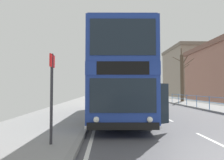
{
  "coord_description": "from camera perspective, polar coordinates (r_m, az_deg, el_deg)",
  "views": [
    {
      "loc": [
        -3.47,
        -4.2,
        1.67
      ],
      "look_at": [
        -3.11,
        7.81,
        2.22
      ],
      "focal_mm": 32.91,
      "sensor_mm": 36.0,
      "label": 1
    }
  ],
  "objects": [
    {
      "name": "bus_stop_sign_near",
      "position": [
        6.06,
        -16.42,
        -2.11
      ],
      "size": [
        0.08,
        0.44,
        2.54
      ],
      "color": "#2D2D33",
      "rests_on": "ground"
    },
    {
      "name": "background_building_00",
      "position": [
        51.37,
        20.31,
        2.09
      ],
      "size": [
        8.56,
        13.81,
        11.42
      ],
      "color": "gray",
      "rests_on": "ground"
    },
    {
      "name": "double_decker_bus_main",
      "position": [
        12.18,
        1.63,
        0.24
      ],
      "size": [
        3.24,
        10.83,
        4.35
      ],
      "color": "navy",
      "rests_on": "ground"
    },
    {
      "name": "bare_tree_far_00",
      "position": [
        28.1,
        18.87,
        0.9
      ],
      "size": [
        2.21,
        2.39,
        6.73
      ],
      "color": "#4C3D2D",
      "rests_on": "ground"
    }
  ]
}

